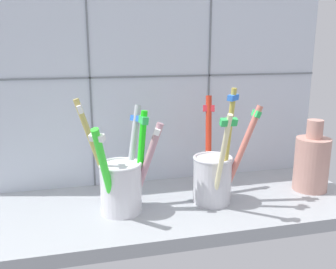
# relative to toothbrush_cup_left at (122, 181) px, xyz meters

# --- Properties ---
(counter_slab) EXTENTS (0.64, 0.22, 0.02)m
(counter_slab) POSITION_rel_toothbrush_cup_left_xyz_m (0.07, 0.01, -0.06)
(counter_slab) COLOR #9EA3A8
(counter_slab) RESTS_ON ground
(tile_wall_back) EXTENTS (0.64, 0.02, 0.45)m
(tile_wall_back) POSITION_rel_toothbrush_cup_left_xyz_m (0.07, 0.13, 0.16)
(tile_wall_back) COLOR silver
(tile_wall_back) RESTS_ON ground
(toothbrush_cup_left) EXTENTS (0.13, 0.10, 0.18)m
(toothbrush_cup_left) POSITION_rel_toothbrush_cup_left_xyz_m (0.00, 0.00, 0.00)
(toothbrush_cup_left) COLOR white
(toothbrush_cup_left) RESTS_ON counter_slab
(toothbrush_cup_right) EXTENTS (0.11, 0.14, 0.19)m
(toothbrush_cup_right) POSITION_rel_toothbrush_cup_left_xyz_m (0.15, -0.00, -0.00)
(toothbrush_cup_right) COLOR silver
(toothbrush_cup_right) RESTS_ON counter_slab
(ceramic_vase) EXTENTS (0.06, 0.06, 0.12)m
(ceramic_vase) POSITION_rel_toothbrush_cup_left_xyz_m (0.33, 0.01, 0.00)
(ceramic_vase) COLOR tan
(ceramic_vase) RESTS_ON counter_slab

